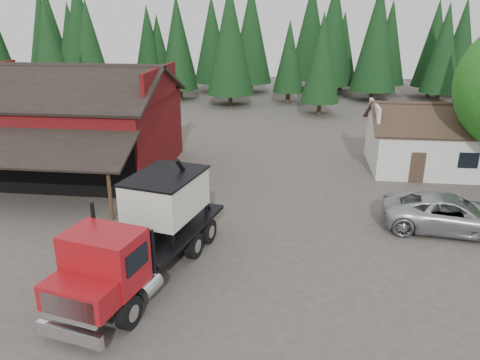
# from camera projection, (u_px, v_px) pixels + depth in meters

# --- Properties ---
(ground) EXTENTS (120.00, 120.00, 0.00)m
(ground) POSITION_uv_depth(u_px,v_px,m) (210.00, 245.00, 21.97)
(ground) COLOR #4A443A
(ground) RESTS_ON ground
(red_barn) EXTENTS (12.80, 13.63, 7.18)m
(red_barn) POSITION_uv_depth(u_px,v_px,m) (76.00, 131.00, 31.59)
(red_barn) COLOR maroon
(red_barn) RESTS_ON ground
(farmhouse) EXTENTS (8.60, 6.42, 4.65)m
(farmhouse) POSITION_uv_depth(u_px,v_px,m) (431.00, 146.00, 32.00)
(farmhouse) COLOR silver
(farmhouse) RESTS_ON ground
(conifer_backdrop) EXTENTS (76.00, 16.00, 16.00)m
(conifer_backdrop) POSITION_uv_depth(u_px,v_px,m) (269.00, 95.00, 61.15)
(conifer_backdrop) COLOR black
(conifer_backdrop) RESTS_ON ground
(near_pine_a) EXTENTS (4.40, 4.40, 11.40)m
(near_pine_a) POSITION_uv_depth(u_px,v_px,m) (50.00, 51.00, 48.51)
(near_pine_a) COLOR #382619
(near_pine_a) RESTS_ON ground
(near_pine_b) EXTENTS (3.96, 3.96, 10.40)m
(near_pine_b) POSITION_uv_depth(u_px,v_px,m) (322.00, 58.00, 47.25)
(near_pine_b) COLOR #382619
(near_pine_b) RESTS_ON ground
(near_pine_d) EXTENTS (5.28, 5.28, 13.40)m
(near_pine_d) POSITION_uv_depth(u_px,v_px,m) (230.00, 39.00, 51.64)
(near_pine_d) COLOR #382619
(near_pine_d) RESTS_ON ground
(feed_truck) EXTENTS (4.76, 10.21, 4.46)m
(feed_truck) POSITION_uv_depth(u_px,v_px,m) (147.00, 229.00, 18.80)
(feed_truck) COLOR black
(feed_truck) RESTS_ON ground
(silver_car) EXTENTS (6.79, 3.75, 1.80)m
(silver_car) POSITION_uv_depth(u_px,v_px,m) (450.00, 214.00, 23.11)
(silver_car) COLOR #B0B1B8
(silver_car) RESTS_ON ground
(equip_box) EXTENTS (0.86, 1.19, 0.60)m
(equip_box) POSITION_uv_depth(u_px,v_px,m) (146.00, 260.00, 19.98)
(equip_box) COLOR maroon
(equip_box) RESTS_ON ground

